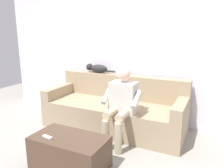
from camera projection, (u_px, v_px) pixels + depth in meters
name	position (u px, v px, depth m)	size (l,w,h in m)	color
ground_plane	(92.00, 147.00, 3.07)	(8.00, 8.00, 0.00)	gray
back_wall	(127.00, 51.00, 3.86)	(5.18, 0.06, 2.46)	silver
couch	(115.00, 110.00, 3.65)	(2.27, 0.88, 0.84)	#9E896B
coffee_table	(70.00, 152.00, 2.58)	(0.88, 0.48, 0.38)	#4C3828
person_solo_seated	(121.00, 102.00, 3.06)	(0.52, 0.55, 1.08)	beige
cat_on_backrest	(97.00, 68.00, 3.98)	(0.57, 0.14, 0.16)	black
remote_white	(47.00, 137.00, 2.52)	(0.13, 0.04, 0.02)	white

